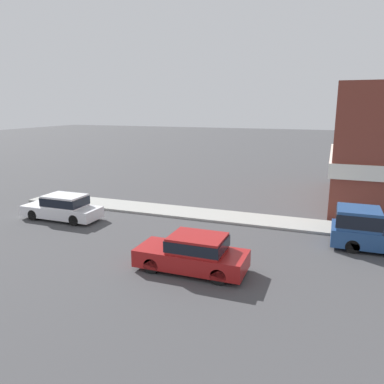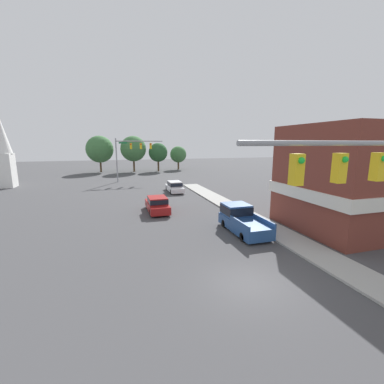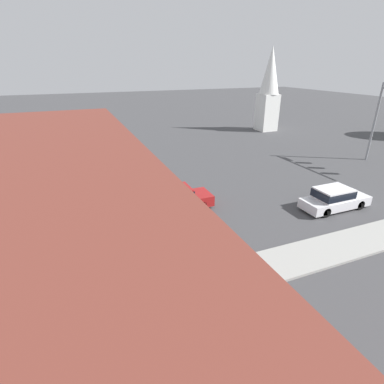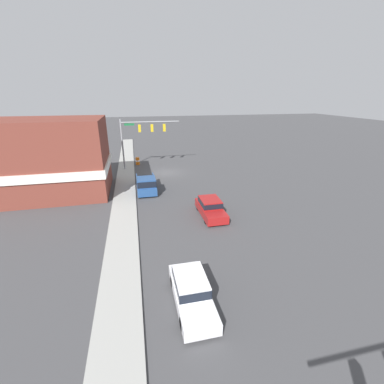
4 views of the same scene
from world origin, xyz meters
name	(u,v)px [view 2 (image 2 of 4)]	position (x,y,z in m)	size (l,w,h in m)	color
ground_plane	(249,284)	(0.00, 0.00, 0.00)	(200.00, 200.00, 0.00)	#424244
sidewalk_curb	(341,267)	(5.70, 0.00, 0.07)	(2.40, 60.00, 0.14)	#9E9E99
near_signal_assembly	(371,181)	(3.05, -3.13, 5.44)	(8.46, 0.49, 7.32)	gray
far_signal_assembly	(132,150)	(-2.96, 37.02, 5.70)	(8.29, 0.49, 7.67)	gray
car_lead	(157,204)	(-2.18, 14.68, 0.82)	(1.90, 4.67, 1.58)	black
car_oncoming	(175,186)	(1.87, 24.69, 0.80)	(1.79, 4.88, 1.55)	black
pickup_truck_parked	(241,219)	(3.25, 7.24, 0.96)	(2.11, 5.21, 1.96)	black
corner_brick_building	(367,179)	(13.48, 5.42, 3.99)	(12.45, 8.57, 8.21)	brown
church_steeple	(1,148)	(-22.50, 36.10, 6.09)	(2.82, 2.82, 11.65)	white
backdrop_tree_left_far	(100,149)	(-9.30, 54.88, 5.40)	(6.33, 6.33, 8.57)	#4C3823
backdrop_tree_left_mid	(133,149)	(-1.61, 53.25, 5.50)	(6.05, 6.05, 8.53)	#4C3823
backdrop_tree_center	(158,152)	(4.24, 52.85, 4.57)	(4.58, 4.58, 6.88)	#4C3823
backdrop_tree_right_mid	(178,154)	(9.94, 55.45, 3.91)	(4.22, 4.22, 6.04)	#4C3823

